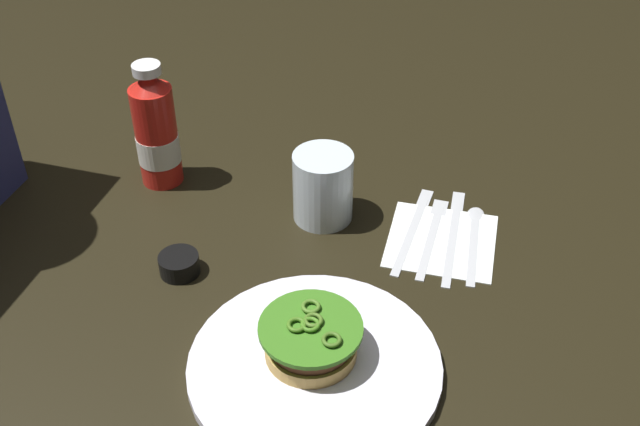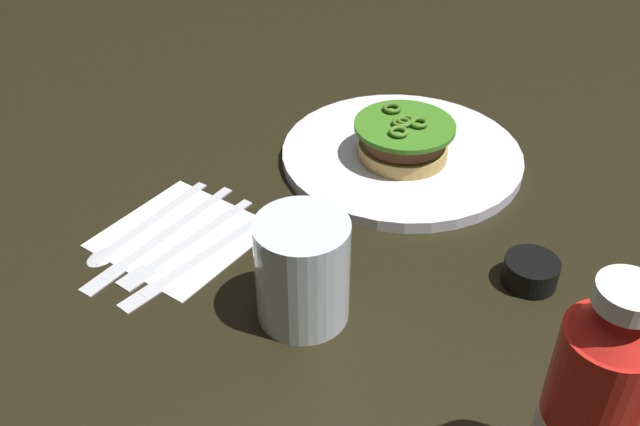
{
  "view_description": "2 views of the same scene",
  "coord_description": "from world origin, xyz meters",
  "px_view_note": "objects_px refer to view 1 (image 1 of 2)",
  "views": [
    {
      "loc": [
        -0.7,
        -0.26,
        0.7
      ],
      "look_at": [
        0.06,
        -0.04,
        0.08
      ],
      "focal_mm": 42.88,
      "sensor_mm": 36.0,
      "label": 1
    },
    {
      "loc": [
        0.53,
        0.29,
        0.49
      ],
      "look_at": [
        0.1,
        -0.04,
        0.08
      ],
      "focal_mm": 40.08,
      "sensor_mm": 36.0,
      "label": 2
    }
  ],
  "objects_px": {
    "burger_sandwich": "(311,339)",
    "ketchup_bottle": "(156,132)",
    "fork_utensil": "(433,229)",
    "dinner_plate": "(315,366)",
    "napkin": "(441,240)",
    "steak_knife": "(454,228)",
    "spoon_utensil": "(475,231)",
    "butter_knife": "(415,223)",
    "condiment_cup": "(179,264)",
    "water_glass": "(323,187)"
  },
  "relations": [
    {
      "from": "burger_sandwich",
      "to": "ketchup_bottle",
      "type": "distance_m",
      "value": 0.45
    },
    {
      "from": "fork_utensil",
      "to": "dinner_plate",
      "type": "bearing_deg",
      "value": 162.71
    },
    {
      "from": "napkin",
      "to": "fork_utensil",
      "type": "xyz_separation_m",
      "value": [
        0.02,
        0.01,
        0.0
      ]
    },
    {
      "from": "dinner_plate",
      "to": "steak_knife",
      "type": "xyz_separation_m",
      "value": [
        0.3,
        -0.12,
        -0.0
      ]
    },
    {
      "from": "dinner_plate",
      "to": "spoon_utensil",
      "type": "distance_m",
      "value": 0.34
    },
    {
      "from": "burger_sandwich",
      "to": "fork_utensil",
      "type": "height_order",
      "value": "burger_sandwich"
    },
    {
      "from": "dinner_plate",
      "to": "fork_utensil",
      "type": "height_order",
      "value": "dinner_plate"
    },
    {
      "from": "ketchup_bottle",
      "to": "napkin",
      "type": "height_order",
      "value": "ketchup_bottle"
    },
    {
      "from": "dinner_plate",
      "to": "butter_knife",
      "type": "bearing_deg",
      "value": -11.81
    },
    {
      "from": "napkin",
      "to": "steak_knife",
      "type": "relative_size",
      "value": 0.69
    },
    {
      "from": "burger_sandwich",
      "to": "fork_utensil",
      "type": "distance_m",
      "value": 0.3
    },
    {
      "from": "burger_sandwich",
      "to": "fork_utensil",
      "type": "xyz_separation_m",
      "value": [
        0.28,
        -0.1,
        -0.03
      ]
    },
    {
      "from": "napkin",
      "to": "condiment_cup",
      "type": "bearing_deg",
      "value": 116.25
    },
    {
      "from": "condiment_cup",
      "to": "spoon_utensil",
      "type": "bearing_deg",
      "value": -62.67
    },
    {
      "from": "steak_knife",
      "to": "water_glass",
      "type": "bearing_deg",
      "value": 95.49
    },
    {
      "from": "water_glass",
      "to": "fork_utensil",
      "type": "distance_m",
      "value": 0.17
    },
    {
      "from": "dinner_plate",
      "to": "spoon_utensil",
      "type": "relative_size",
      "value": 1.68
    },
    {
      "from": "fork_utensil",
      "to": "butter_knife",
      "type": "relative_size",
      "value": 0.89
    },
    {
      "from": "dinner_plate",
      "to": "condiment_cup",
      "type": "distance_m",
      "value": 0.25
    },
    {
      "from": "water_glass",
      "to": "butter_knife",
      "type": "bearing_deg",
      "value": -83.56
    },
    {
      "from": "dinner_plate",
      "to": "napkin",
      "type": "height_order",
      "value": "dinner_plate"
    },
    {
      "from": "burger_sandwich",
      "to": "butter_knife",
      "type": "bearing_deg",
      "value": -13.76
    },
    {
      "from": "water_glass",
      "to": "spoon_utensil",
      "type": "distance_m",
      "value": 0.23
    },
    {
      "from": "condiment_cup",
      "to": "steak_knife",
      "type": "height_order",
      "value": "condiment_cup"
    },
    {
      "from": "burger_sandwich",
      "to": "steak_knife",
      "type": "xyz_separation_m",
      "value": [
        0.29,
        -0.13,
        -0.03
      ]
    },
    {
      "from": "dinner_plate",
      "to": "butter_knife",
      "type": "height_order",
      "value": "dinner_plate"
    },
    {
      "from": "fork_utensil",
      "to": "ketchup_bottle",
      "type": "bearing_deg",
      "value": 88.53
    },
    {
      "from": "napkin",
      "to": "fork_utensil",
      "type": "distance_m",
      "value": 0.02
    },
    {
      "from": "napkin",
      "to": "dinner_plate",
      "type": "bearing_deg",
      "value": 158.92
    },
    {
      "from": "napkin",
      "to": "fork_utensil",
      "type": "relative_size",
      "value": 0.81
    },
    {
      "from": "dinner_plate",
      "to": "ketchup_bottle",
      "type": "xyz_separation_m",
      "value": [
        0.31,
        0.34,
        0.08
      ]
    },
    {
      "from": "ketchup_bottle",
      "to": "spoon_utensil",
      "type": "height_order",
      "value": "ketchup_bottle"
    },
    {
      "from": "water_glass",
      "to": "fork_utensil",
      "type": "xyz_separation_m",
      "value": [
        0.01,
        -0.16,
        -0.05
      ]
    },
    {
      "from": "fork_utensil",
      "to": "condiment_cup",
      "type": "bearing_deg",
      "value": 119.85
    },
    {
      "from": "burger_sandwich",
      "to": "fork_utensil",
      "type": "relative_size",
      "value": 0.66
    },
    {
      "from": "spoon_utensil",
      "to": "steak_knife",
      "type": "relative_size",
      "value": 0.82
    },
    {
      "from": "ketchup_bottle",
      "to": "condiment_cup",
      "type": "distance_m",
      "value": 0.24
    },
    {
      "from": "water_glass",
      "to": "fork_utensil",
      "type": "bearing_deg",
      "value": -86.87
    },
    {
      "from": "steak_knife",
      "to": "spoon_utensil",
      "type": "bearing_deg",
      "value": -85.53
    },
    {
      "from": "burger_sandwich",
      "to": "condiment_cup",
      "type": "height_order",
      "value": "burger_sandwich"
    },
    {
      "from": "napkin",
      "to": "steak_knife",
      "type": "xyz_separation_m",
      "value": [
        0.03,
        -0.01,
        0.0
      ]
    },
    {
      "from": "water_glass",
      "to": "butter_knife",
      "type": "height_order",
      "value": "water_glass"
    },
    {
      "from": "napkin",
      "to": "butter_knife",
      "type": "relative_size",
      "value": 0.73
    },
    {
      "from": "ketchup_bottle",
      "to": "butter_knife",
      "type": "distance_m",
      "value": 0.41
    },
    {
      "from": "napkin",
      "to": "spoon_utensil",
      "type": "bearing_deg",
      "value": -55.0
    },
    {
      "from": "dinner_plate",
      "to": "condiment_cup",
      "type": "xyz_separation_m",
      "value": [
        0.11,
        0.22,
        0.01
      ]
    },
    {
      "from": "steak_knife",
      "to": "ketchup_bottle",
      "type": "bearing_deg",
      "value": 89.81
    },
    {
      "from": "burger_sandwich",
      "to": "condiment_cup",
      "type": "distance_m",
      "value": 0.24
    },
    {
      "from": "dinner_plate",
      "to": "burger_sandwich",
      "type": "relative_size",
      "value": 2.45
    },
    {
      "from": "water_glass",
      "to": "napkin",
      "type": "bearing_deg",
      "value": -92.95
    }
  ]
}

